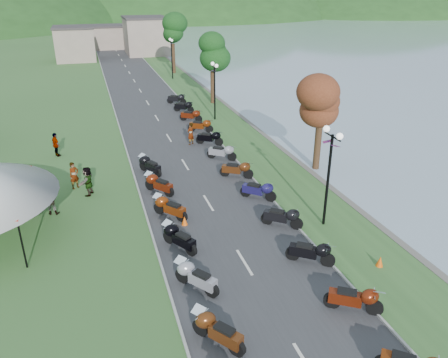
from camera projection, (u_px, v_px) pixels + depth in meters
road at (157, 118)px, 40.16m from camera, size 7.00×120.00×0.02m
hills_backdrop at (95, 15)px, 179.91m from camera, size 360.00×120.00×76.00m
far_building at (104, 39)px, 77.92m from camera, size 18.00×16.00×5.00m
moto_row_right at (238, 169)px, 27.53m from camera, size 2.60×41.64×1.10m
tree_lakeside at (320, 117)px, 27.69m from camera, size 2.55×2.55×7.09m
pedestrian_a at (76, 188)px, 26.28m from camera, size 0.74×0.70×1.65m
pedestrian_b at (53, 213)px, 23.34m from camera, size 0.84×0.60×1.55m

